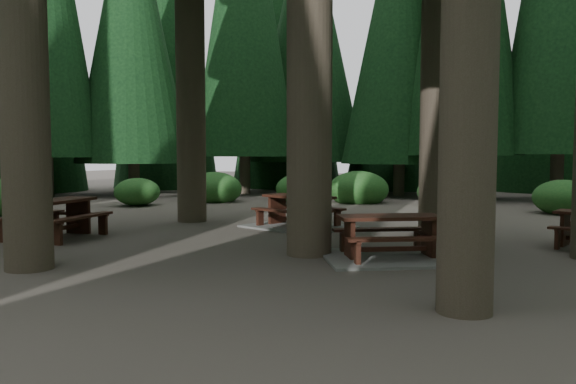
% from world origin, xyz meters
% --- Properties ---
extents(ground, '(80.00, 80.00, 0.00)m').
position_xyz_m(ground, '(0.00, 0.00, 0.00)').
color(ground, '#534C43').
rests_on(ground, ground).
extents(picnic_table_a, '(2.98, 2.85, 0.79)m').
position_xyz_m(picnic_table_a, '(2.28, 0.42, 0.27)').
color(picnic_table_a, gray).
rests_on(picnic_table_a, ground).
extents(picnic_table_b, '(1.93, 2.24, 0.86)m').
position_xyz_m(picnic_table_b, '(-5.09, -0.42, 0.57)').
color(picnic_table_b, '#32180F').
rests_on(picnic_table_b, ground).
extents(picnic_table_c, '(2.91, 2.63, 0.82)m').
position_xyz_m(picnic_table_c, '(-0.97, 3.57, 0.29)').
color(picnic_table_c, gray).
rests_on(picnic_table_c, ground).
extents(shrub_ring, '(23.86, 24.64, 1.49)m').
position_xyz_m(shrub_ring, '(0.70, 0.75, 0.40)').
color(shrub_ring, '#226324').
rests_on(shrub_ring, ground).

